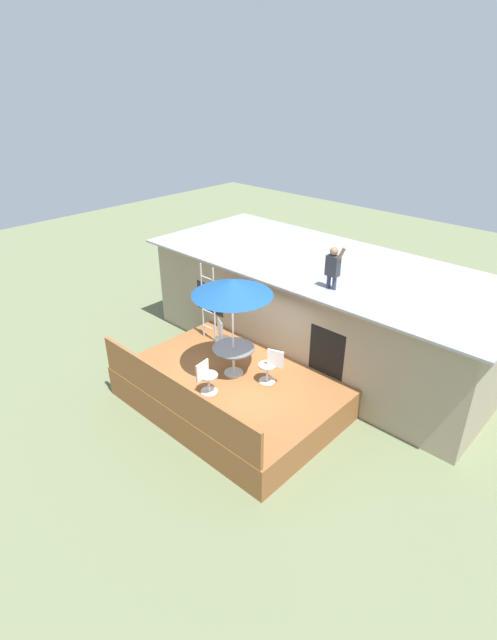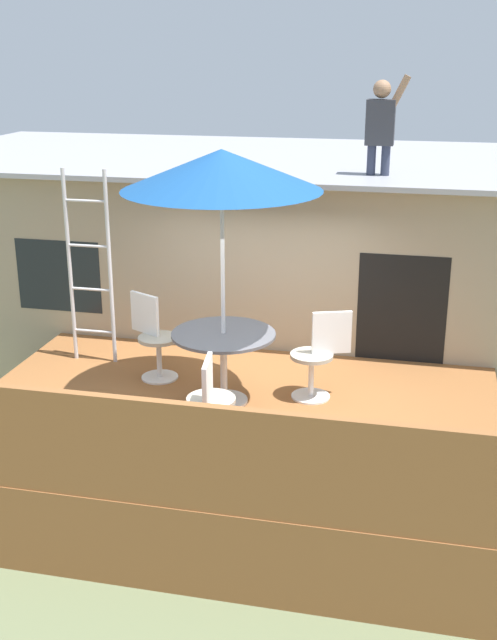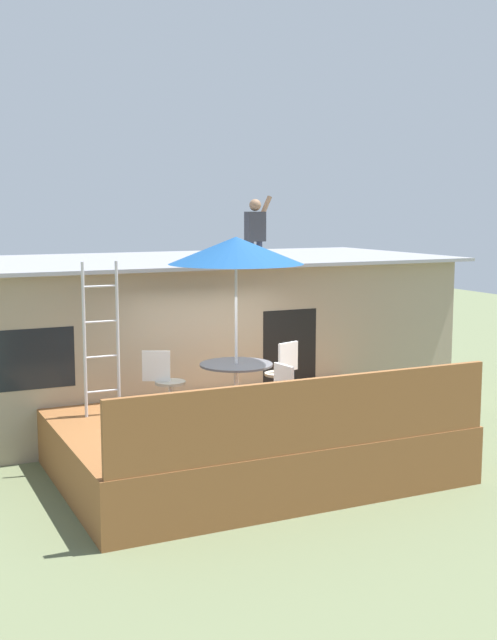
{
  "view_description": "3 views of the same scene",
  "coord_description": "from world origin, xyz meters",
  "views": [
    {
      "loc": [
        6.92,
        -6.9,
        7.42
      ],
      "look_at": [
        -0.6,
        1.13,
        1.72
      ],
      "focal_mm": 26.48,
      "sensor_mm": 36.0,
      "label": 1
    },
    {
      "loc": [
        1.76,
        -7.08,
        4.22
      ],
      "look_at": [
        -0.01,
        0.76,
        1.45
      ],
      "focal_mm": 44.56,
      "sensor_mm": 36.0,
      "label": 2
    },
    {
      "loc": [
        -4.75,
        -10.21,
        3.73
      ],
      "look_at": [
        0.4,
        0.74,
        2.06
      ],
      "focal_mm": 45.36,
      "sensor_mm": 36.0,
      "label": 3
    }
  ],
  "objects": [
    {
      "name": "ground_plane",
      "position": [
        0.0,
        0.0,
        0.0
      ],
      "size": [
        40.0,
        40.0,
        0.0
      ],
      "primitive_type": "plane",
      "color": "#66704C"
    },
    {
      "name": "house",
      "position": [
        0.0,
        3.6,
        1.42
      ],
      "size": [
        10.5,
        4.5,
        2.84
      ],
      "color": "gray",
      "rests_on": "ground"
    },
    {
      "name": "deck",
      "position": [
        0.0,
        0.0,
        0.4
      ],
      "size": [
        5.28,
        3.93,
        0.8
      ],
      "primitive_type": "cube",
      "color": "brown",
      "rests_on": "ground"
    },
    {
      "name": "deck_railing",
      "position": [
        0.0,
        -1.91,
        1.25
      ],
      "size": [
        5.18,
        0.08,
        0.9
      ],
      "primitive_type": "cube",
      "color": "brown",
      "rests_on": "deck"
    },
    {
      "name": "patio_table",
      "position": [
        -0.11,
        0.06,
        1.39
      ],
      "size": [
        1.04,
        1.04,
        0.74
      ],
      "color": "silver",
      "rests_on": "deck"
    },
    {
      "name": "patio_umbrella",
      "position": [
        -0.11,
        0.06,
        3.15
      ],
      "size": [
        1.9,
        1.9,
        2.54
      ],
      "color": "silver",
      "rests_on": "deck"
    },
    {
      "name": "step_ladder",
      "position": [
        -1.85,
        0.85,
        1.9
      ],
      "size": [
        0.52,
        0.04,
        2.2
      ],
      "color": "silver",
      "rests_on": "deck"
    },
    {
      "name": "person_figure",
      "position": [
        1.2,
        2.15,
        3.44
      ],
      "size": [
        0.47,
        0.2,
        1.11
      ],
      "color": "#33384C",
      "rests_on": "house"
    },
    {
      "name": "patio_chair_left",
      "position": [
        -1.01,
        0.53,
        1.26
      ],
      "size": [
        0.58,
        0.44,
        0.92
      ],
      "rotation": [
        0.0,
        0.0,
        -0.48
      ],
      "color": "silver",
      "rests_on": "deck"
    },
    {
      "name": "patio_chair_right",
      "position": [
        0.8,
        0.39,
        1.26
      ],
      "size": [
        0.6,
        0.44,
        0.92
      ],
      "rotation": [
        0.0,
        0.0,
        -2.8
      ],
      "color": "silver",
      "rests_on": "deck"
    },
    {
      "name": "patio_chair_near",
      "position": [
        0.03,
        -0.97,
        1.26
      ],
      "size": [
        0.44,
        0.62,
        0.92
      ],
      "rotation": [
        0.0,
        0.0,
        1.71
      ],
      "color": "silver",
      "rests_on": "deck"
    }
  ]
}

